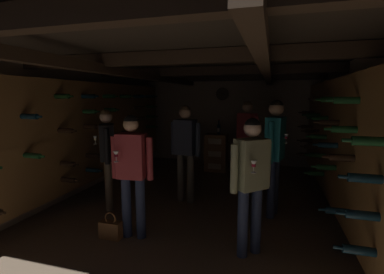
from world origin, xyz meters
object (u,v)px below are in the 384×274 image
at_px(person_host_center, 185,144).
at_px(person_guest_near_left, 132,166).
at_px(person_guest_mid_right, 275,146).
at_px(person_guest_mid_left, 107,150).
at_px(person_guest_near_right, 251,175).
at_px(display_bottle, 219,128).
at_px(person_guest_far_right, 247,134).
at_px(wine_crate_stack, 216,153).
at_px(handbag, 111,229).

xyz_separation_m(person_host_center, person_guest_near_left, (-0.27, -1.35, -0.06)).
relative_size(person_host_center, person_guest_mid_right, 0.95).
relative_size(person_guest_mid_left, person_guest_near_right, 1.02).
height_order(display_bottle, person_guest_far_right, person_guest_far_right).
xyz_separation_m(person_host_center, person_guest_mid_right, (1.44, -0.18, 0.07)).
height_order(person_host_center, person_guest_far_right, person_guest_far_right).
height_order(wine_crate_stack, handbag, wine_crate_stack).
bearing_deg(handbag, wine_crate_stack, 79.79).
height_order(display_bottle, person_guest_mid_left, person_guest_mid_left).
xyz_separation_m(person_guest_mid_left, person_guest_near_right, (2.28, -0.72, -0.02)).
xyz_separation_m(display_bottle, person_guest_near_right, (1.02, -3.47, -0.10)).
bearing_deg(handbag, person_guest_far_right, 62.40).
bearing_deg(display_bottle, person_host_center, -94.36).
distance_m(person_guest_mid_left, person_guest_near_right, 2.39).
bearing_deg(handbag, person_guest_mid_right, 33.32).
distance_m(person_host_center, person_guest_mid_right, 1.45).
distance_m(wine_crate_stack, person_guest_mid_left, 3.01).
relative_size(person_host_center, handbag, 4.74).
height_order(person_guest_far_right, person_guest_near_left, person_guest_far_right).
distance_m(person_host_center, person_guest_near_left, 1.38).
distance_m(person_guest_far_right, person_guest_near_right, 2.63).
bearing_deg(display_bottle, person_guest_near_right, -73.61).
height_order(person_host_center, person_guest_near_right, person_host_center).
relative_size(person_guest_near_right, handbag, 4.49).
bearing_deg(person_guest_mid_right, wine_crate_stack, 120.22).
relative_size(display_bottle, person_host_center, 0.21).
relative_size(display_bottle, person_guest_mid_right, 0.20).
distance_m(person_guest_mid_left, person_guest_near_left, 1.11).
bearing_deg(person_host_center, display_bottle, 85.64).
xyz_separation_m(person_guest_mid_right, handbag, (-1.97, -1.29, -0.95)).
distance_m(display_bottle, person_guest_near_left, 3.51).
distance_m(person_host_center, person_guest_near_right, 1.79).
bearing_deg(wine_crate_stack, person_guest_near_right, -72.68).
bearing_deg(person_guest_mid_right, person_guest_mid_left, -170.19).
bearing_deg(wine_crate_stack, display_bottle, 28.91).
distance_m(person_guest_mid_right, person_guest_near_left, 2.07).
distance_m(person_guest_far_right, handbag, 3.23).
bearing_deg(person_guest_near_left, person_host_center, 78.82).
distance_m(wine_crate_stack, handbag, 3.64).
height_order(person_host_center, handbag, person_host_center).
xyz_separation_m(display_bottle, person_guest_mid_left, (-1.26, -2.74, -0.08)).
bearing_deg(person_host_center, person_guest_mid_left, -150.79).
xyz_separation_m(person_host_center, handbag, (-0.53, -1.47, -0.88)).
relative_size(wine_crate_stack, display_bottle, 2.57).
height_order(display_bottle, handbag, display_bottle).
height_order(person_guest_near_left, person_guest_near_right, person_guest_near_left).
distance_m(display_bottle, handbag, 3.78).
bearing_deg(person_guest_near_right, person_guest_mid_right, 77.66).
xyz_separation_m(person_guest_mid_left, handbag, (0.56, -0.86, -0.84)).
relative_size(person_host_center, person_guest_mid_left, 1.04).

